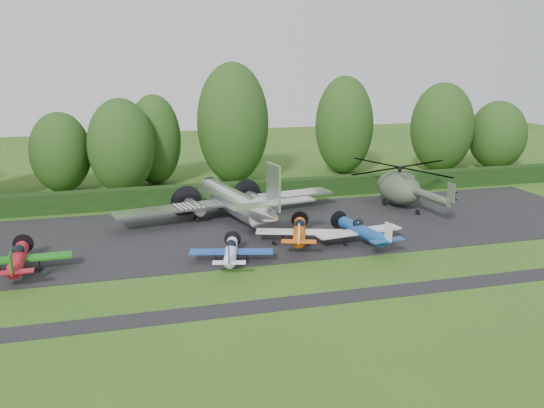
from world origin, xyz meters
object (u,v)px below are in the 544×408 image
object	(u,v)px
light_plane_red	(18,259)
light_plane_white	(231,251)
transport_plane	(233,201)
light_plane_orange	(299,231)
sign_board	(459,176)
helicopter	(399,185)
light_plane_blue	(362,231)

from	to	relation	value
light_plane_red	light_plane_white	bearing A→B (deg)	-6.73
transport_plane	light_plane_orange	world-z (taller)	transport_plane
light_plane_white	light_plane_orange	world-z (taller)	light_plane_orange
light_plane_red	transport_plane	bearing A→B (deg)	28.74
light_plane_red	sign_board	bearing A→B (deg)	20.76
helicopter	light_plane_blue	bearing A→B (deg)	-123.92
transport_plane	light_plane_red	world-z (taller)	transport_plane
light_plane_white	helicopter	xyz separation A→B (m)	(19.89, 12.13, 1.26)
transport_plane	light_plane_white	distance (m)	11.58
light_plane_white	helicopter	size ratio (longest dim) A/B	0.43
transport_plane	light_plane_white	size ratio (longest dim) A/B	3.34
light_plane_orange	sign_board	xyz separation A→B (m)	(24.53, 15.42, 0.16)
light_plane_orange	helicopter	xyz separation A→B (m)	(13.57, 9.07, 1.12)
transport_plane	light_plane_red	size ratio (longest dim) A/B	2.88
transport_plane	helicopter	distance (m)	17.32
light_plane_orange	helicopter	size ratio (longest dim) A/B	0.49
light_plane_red	light_plane_orange	world-z (taller)	light_plane_red
light_plane_blue	helicopter	xyz separation A→B (m)	(8.68, 10.51, 1.06)
sign_board	light_plane_orange	bearing A→B (deg)	-147.17
light_plane_blue	helicopter	bearing A→B (deg)	58.68
sign_board	light_plane_red	bearing A→B (deg)	-159.57
transport_plane	light_plane_red	distance (m)	19.82
light_plane_blue	light_plane_white	bearing A→B (deg)	-163.58
light_plane_blue	sign_board	distance (m)	25.88
light_plane_white	helicopter	bearing A→B (deg)	17.19
transport_plane	light_plane_blue	bearing A→B (deg)	-36.47
helicopter	sign_board	xyz separation A→B (m)	(10.96, 6.34, -0.96)
light_plane_red	sign_board	xyz separation A→B (m)	(45.78, 16.44, 0.15)
light_plane_orange	light_plane_blue	world-z (taller)	light_plane_blue
light_plane_red	light_plane_orange	distance (m)	21.28
light_plane_orange	sign_board	size ratio (longest dim) A/B	2.19
helicopter	transport_plane	bearing A→B (deg)	-171.47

